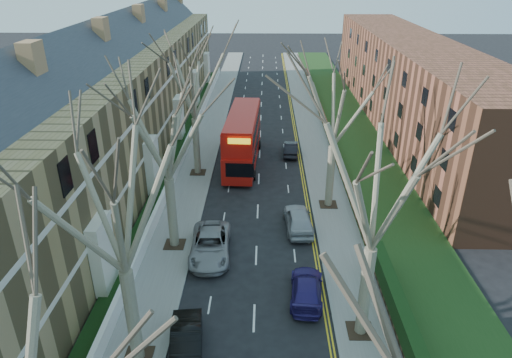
{
  "coord_description": "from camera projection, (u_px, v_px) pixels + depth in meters",
  "views": [
    {
      "loc": [
        0.5,
        -10.55,
        17.95
      ],
      "look_at": [
        -0.13,
        20.89,
        2.9
      ],
      "focal_mm": 32.0,
      "sensor_mm": 36.0,
      "label": 1
    }
  ],
  "objects": [
    {
      "name": "car_left_mid",
      "position": [
        186.0,
        343.0,
        22.75
      ],
      "size": [
        2.06,
        4.56,
        1.45
      ],
      "primitive_type": "imported",
      "rotation": [
        0.0,
        0.0,
        0.12
      ],
      "color": "black",
      "rests_on": "ground"
    },
    {
      "name": "front_wall_left",
      "position": [
        182.0,
        155.0,
        45.1
      ],
      "size": [
        0.3,
        78.0,
        1.0
      ],
      "color": "white",
      "rests_on": "ground"
    },
    {
      "name": "car_left_far",
      "position": [
        210.0,
        245.0,
        30.52
      ],
      "size": [
        2.85,
        5.76,
        1.57
      ],
      "primitive_type": "imported",
      "rotation": [
        0.0,
        0.0,
        0.04
      ],
      "color": "gray",
      "rests_on": "ground"
    },
    {
      "name": "car_right_near",
      "position": [
        307.0,
        289.0,
        26.65
      ],
      "size": [
        2.24,
        4.69,
        1.32
      ],
      "primitive_type": "imported",
      "rotation": [
        0.0,
        0.0,
        3.05
      ],
      "color": "navy",
      "rests_on": "ground"
    },
    {
      "name": "tree_left_far",
      "position": [
        163.0,
        119.0,
        27.82
      ],
      "size": [
        10.15,
        10.15,
        14.22
      ],
      "color": "#6D654E",
      "rests_on": "ground"
    },
    {
      "name": "grass_verge_right",
      "position": [
        352.0,
        133.0,
        52.19
      ],
      "size": [
        6.0,
        102.0,
        0.06
      ],
      "color": "#1D3D16",
      "rests_on": "ground"
    },
    {
      "name": "double_decker_bus",
      "position": [
        243.0,
        140.0,
        43.9
      ],
      "size": [
        3.39,
        11.97,
        4.93
      ],
      "rotation": [
        0.0,
        0.0,
        3.1
      ],
      "color": "#AD120C",
      "rests_on": "ground"
    },
    {
      "name": "tree_right_far",
      "position": [
        337.0,
        94.0,
        33.02
      ],
      "size": [
        10.15,
        10.15,
        14.22
      ],
      "color": "#6D654E",
      "rests_on": "ground"
    },
    {
      "name": "pavement_right",
      "position": [
        313.0,
        134.0,
        52.31
      ],
      "size": [
        3.0,
        102.0,
        0.12
      ],
      "primitive_type": "cube",
      "color": "slate",
      "rests_on": "ground"
    },
    {
      "name": "flats_right",
      "position": [
        409.0,
        83.0,
        53.58
      ],
      "size": [
        13.97,
        54.0,
        10.0
      ],
      "color": "brown",
      "rests_on": "ground"
    },
    {
      "name": "tree_left_dist",
      "position": [
        192.0,
        71.0,
        38.5
      ],
      "size": [
        10.5,
        10.5,
        14.71
      ],
      "color": "#6D654E",
      "rests_on": "ground"
    },
    {
      "name": "terrace_left",
      "position": [
        115.0,
        107.0,
        43.09
      ],
      "size": [
        9.7,
        78.0,
        13.6
      ],
      "color": "olive",
      "rests_on": "ground"
    },
    {
      "name": "car_right_far",
      "position": [
        291.0,
        149.0,
        46.54
      ],
      "size": [
        1.67,
        4.12,
        1.33
      ],
      "primitive_type": "imported",
      "rotation": [
        0.0,
        0.0,
        3.07
      ],
      "color": "black",
      "rests_on": "ground"
    },
    {
      "name": "pavement_left",
      "position": [
        208.0,
        133.0,
        52.53
      ],
      "size": [
        3.0,
        102.0,
        0.12
      ],
      "primitive_type": "cube",
      "color": "slate",
      "rests_on": "ground"
    },
    {
      "name": "tree_right_mid",
      "position": [
        381.0,
        170.0,
        20.26
      ],
      "size": [
        10.5,
        10.5,
        14.71
      ],
      "color": "#6D654E",
      "rests_on": "ground"
    },
    {
      "name": "tree_left_mid",
      "position": [
        113.0,
        188.0,
        18.67
      ],
      "size": [
        10.5,
        10.5,
        14.71
      ],
      "color": "#6D654E",
      "rests_on": "ground"
    },
    {
      "name": "car_right_mid",
      "position": [
        298.0,
        219.0,
        33.5
      ],
      "size": [
        2.21,
        4.84,
        1.61
      ],
      "primitive_type": "imported",
      "rotation": [
        0.0,
        0.0,
        3.21
      ],
      "color": "#A0A1A8",
      "rests_on": "ground"
    }
  ]
}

